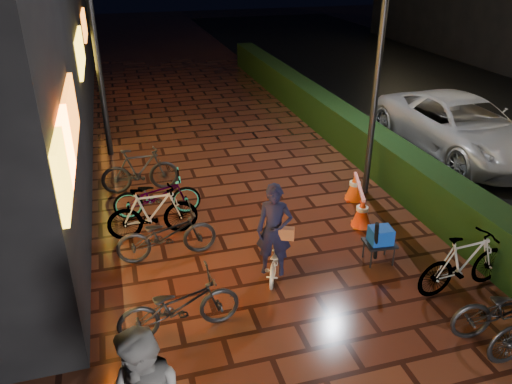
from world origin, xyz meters
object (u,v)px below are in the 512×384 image
object	(u,v)px
van	(461,126)
cart_assembly	(380,238)
cyclist	(274,243)
traffic_barrier	(358,199)

from	to	relation	value
van	cart_assembly	bearing A→B (deg)	-139.74
cyclist	traffic_barrier	size ratio (longest dim) A/B	1.12
van	cart_assembly	distance (m)	6.15
cyclist	traffic_barrier	bearing A→B (deg)	35.02
cart_assembly	cyclist	bearing A→B (deg)	176.30
cyclist	cart_assembly	size ratio (longest dim) A/B	1.75
cart_assembly	traffic_barrier	bearing A→B (deg)	74.63
cart_assembly	van	bearing A→B (deg)	41.77
van	traffic_barrier	size ratio (longest dim) A/B	3.49
van	traffic_barrier	bearing A→B (deg)	-152.17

